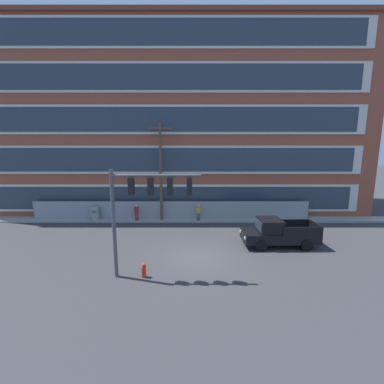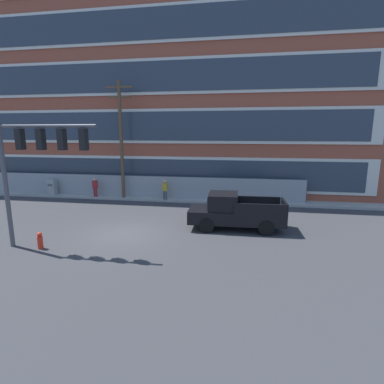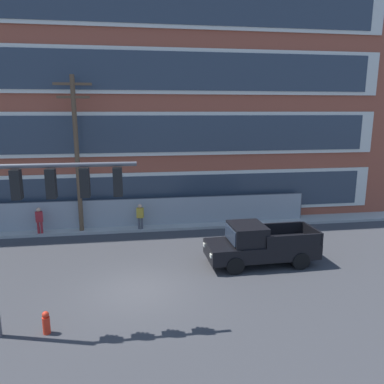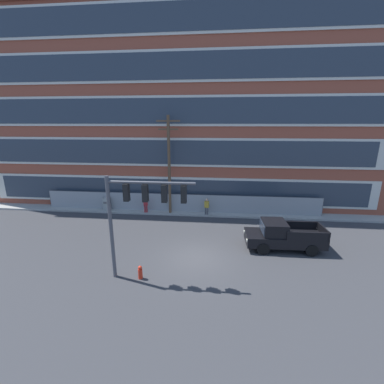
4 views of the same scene
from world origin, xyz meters
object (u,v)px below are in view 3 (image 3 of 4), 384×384
object	(u,v)px
utility_pole_near_corner	(77,150)
pedestrian_by_fence	(39,220)
pickup_truck_black	(259,245)
traffic_signal_mast	(39,205)
fire_hydrant	(46,323)
pedestrian_near_cabinet	(140,216)

from	to	relation	value
utility_pole_near_corner	pedestrian_by_fence	bearing A→B (deg)	-175.23
pickup_truck_black	utility_pole_near_corner	size ratio (longest dim) A/B	0.58
traffic_signal_mast	fire_hydrant	size ratio (longest dim) A/B	7.42
pickup_truck_black	utility_pole_near_corner	bearing A→B (deg)	145.99
pedestrian_near_cabinet	fire_hydrant	distance (m)	10.70
pedestrian_near_cabinet	fire_hydrant	bearing A→B (deg)	-107.44
traffic_signal_mast	pedestrian_by_fence	bearing A→B (deg)	104.51
traffic_signal_mast	pickup_truck_black	bearing A→B (deg)	27.00
utility_pole_near_corner	fire_hydrant	bearing A→B (deg)	-88.66
pickup_truck_black	utility_pole_near_corner	world-z (taller)	utility_pole_near_corner
pedestrian_by_fence	pickup_truck_black	bearing A→B (deg)	-27.42
pedestrian_near_cabinet	utility_pole_near_corner	bearing A→B (deg)	176.41
traffic_signal_mast	pickup_truck_black	world-z (taller)	traffic_signal_mast
traffic_signal_mast	pickup_truck_black	size ratio (longest dim) A/B	1.10
traffic_signal_mast	pedestrian_near_cabinet	distance (m)	11.10
pickup_truck_black	fire_hydrant	bearing A→B (deg)	-152.86
utility_pole_near_corner	fire_hydrant	world-z (taller)	utility_pole_near_corner
pedestrian_by_fence	fire_hydrant	xyz separation A→B (m)	(2.54, -10.22, -0.59)
pickup_truck_black	pedestrian_by_fence	size ratio (longest dim) A/B	3.11
pickup_truck_black	pedestrian_by_fence	world-z (taller)	pickup_truck_black
utility_pole_near_corner	pedestrian_by_fence	world-z (taller)	utility_pole_near_corner
traffic_signal_mast	pedestrian_near_cabinet	xyz separation A→B (m)	(3.12, 10.13, -3.32)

